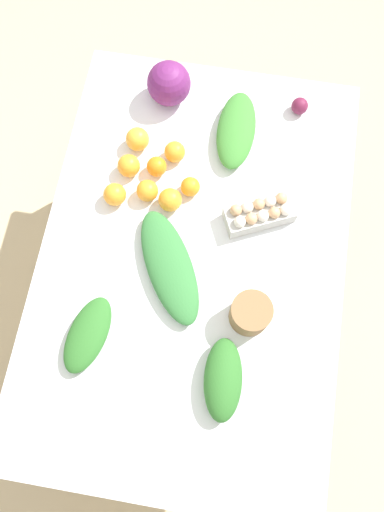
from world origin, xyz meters
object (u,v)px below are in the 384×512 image
object	(u,v)px
cabbage_purple	(169,83)
greens_bunch_scallion	(169,266)
beet_root	(300,106)
greens_bunch_dandelion	(236,130)
greens_bunch_chard	(223,379)
orange_7	(175,152)
orange_1	(157,167)
orange_3	(190,187)
orange_4	(115,194)
orange_0	(147,191)
orange_6	(170,200)
orange_2	(129,166)
paper_bag	(250,313)
orange_5	(137,139)
egg_carton	(260,213)
greens_bunch_kale	(88,335)

from	to	relation	value
cabbage_purple	greens_bunch_scallion	size ratio (longest dim) A/B	0.39
beet_root	greens_bunch_dandelion	bearing A→B (deg)	123.42
greens_bunch_scallion	greens_bunch_chard	distance (m)	0.38
cabbage_purple	orange_7	distance (m)	0.25
orange_1	orange_3	bearing A→B (deg)	-113.41
orange_4	cabbage_purple	bearing A→B (deg)	-13.91
orange_0	orange_6	size ratio (longest dim) A/B	0.94
orange_2	greens_bunch_chard	bearing A→B (deg)	-146.95
orange_6	orange_0	bearing A→B (deg)	75.40
greens_bunch_chard	orange_3	distance (m)	0.63
paper_bag	orange_4	world-z (taller)	paper_bag
orange_4	orange_6	bearing A→B (deg)	-86.61
paper_bag	greens_bunch_scallion	world-z (taller)	paper_bag
greens_bunch_chard	orange_5	distance (m)	0.84
orange_4	orange_6	xyz separation A→B (m)	(0.01, -0.18, 0.00)
orange_3	orange_6	xyz separation A→B (m)	(-0.06, 0.06, 0.01)
orange_1	orange_2	size ratio (longest dim) A/B	0.89
egg_carton	orange_4	world-z (taller)	egg_carton
egg_carton	greens_bunch_kale	size ratio (longest dim) A/B	1.00
greens_bunch_scallion	orange_5	bearing A→B (deg)	23.89
greens_bunch_dandelion	orange_6	xyz separation A→B (m)	(-0.30, 0.18, 0.00)
greens_bunch_chard	orange_7	distance (m)	0.76
orange_6	orange_5	bearing A→B (deg)	36.55
orange_1	cabbage_purple	bearing A→B (deg)	2.12
egg_carton	orange_6	xyz separation A→B (m)	(-0.00, 0.29, -0.00)
orange_6	orange_7	bearing A→B (deg)	5.32
greens_bunch_dandelion	orange_1	world-z (taller)	greens_bunch_dandelion
egg_carton	orange_0	xyz separation A→B (m)	(0.02, 0.38, -0.01)
orange_3	orange_5	size ratio (longest dim) A/B	0.81
egg_carton	orange_3	xyz separation A→B (m)	(0.06, 0.24, -0.01)
beet_root	orange_3	xyz separation A→B (m)	(-0.37, 0.33, 0.00)
greens_bunch_chard	beet_root	size ratio (longest dim) A/B	4.13
orange_2	orange_7	xyz separation A→B (m)	(0.08, -0.14, -0.00)
greens_bunch_dandelion	paper_bag	bearing A→B (deg)	-168.23
orange_0	orange_2	world-z (taller)	orange_2
greens_bunch_dandelion	orange_0	bearing A→B (deg)	136.96
greens_bunch_kale	orange_4	xyz separation A→B (m)	(0.46, 0.02, 0.01)
orange_0	orange_6	distance (m)	0.08
orange_3	orange_5	bearing A→B (deg)	55.60
orange_0	orange_2	size ratio (longest dim) A/B	0.95
orange_6	paper_bag	bearing A→B (deg)	-137.21
beet_root	orange_1	world-z (taller)	orange_1
beet_root	cabbage_purple	bearing A→B (deg)	92.34
orange_1	orange_6	xyz separation A→B (m)	(-0.11, -0.07, 0.01)
greens_bunch_kale	orange_6	bearing A→B (deg)	-19.43
paper_bag	greens_bunch_scallion	distance (m)	0.29
orange_5	orange_6	size ratio (longest dim) A/B	1.03
orange_1	orange_6	size ratio (longest dim) A/B	0.87
egg_carton	beet_root	size ratio (longest dim) A/B	4.15
orange_1	orange_3	size ratio (longest dim) A/B	1.04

